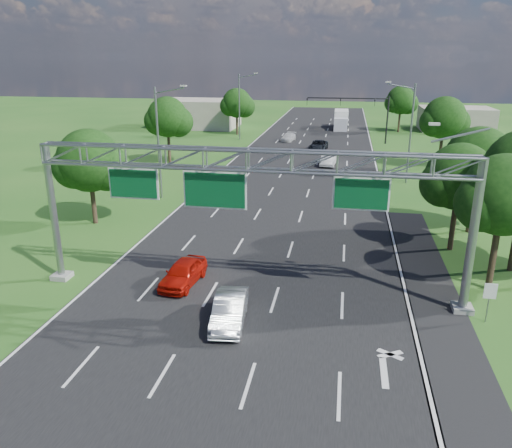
% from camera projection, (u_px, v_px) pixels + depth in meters
% --- Properties ---
extents(ground, '(220.00, 220.00, 0.00)m').
position_uv_depth(ground, '(284.00, 204.00, 44.48)').
color(ground, '#1E5318').
rests_on(ground, ground).
extents(road, '(18.00, 180.00, 0.02)m').
position_uv_depth(road, '(284.00, 204.00, 44.48)').
color(road, black).
rests_on(road, ground).
extents(road_flare, '(3.00, 30.00, 0.02)m').
position_uv_depth(road_flare, '(430.00, 292.00, 27.84)').
color(road_flare, black).
rests_on(road_flare, ground).
extents(sign_gantry, '(23.50, 1.00, 9.56)m').
position_uv_depth(sign_gantry, '(249.00, 172.00, 25.44)').
color(sign_gantry, gray).
rests_on(sign_gantry, ground).
extents(regulatory_sign, '(0.60, 0.08, 2.10)m').
position_uv_depth(regulatory_sign, '(490.00, 295.00, 24.17)').
color(regulatory_sign, gray).
rests_on(regulatory_sign, ground).
extents(traffic_signal, '(12.21, 0.24, 7.00)m').
position_uv_depth(traffic_signal, '(364.00, 108.00, 74.23)').
color(traffic_signal, black).
rests_on(traffic_signal, ground).
extents(streetlight_l_near, '(2.97, 0.22, 10.16)m').
position_uv_depth(streetlight_l_near, '(160.00, 138.00, 44.60)').
color(streetlight_l_near, gray).
rests_on(streetlight_l_near, ground).
extents(streetlight_l_far, '(2.97, 0.22, 10.16)m').
position_uv_depth(streetlight_l_far, '(241.00, 104.00, 77.26)').
color(streetlight_l_far, gray).
rests_on(streetlight_l_far, ground).
extents(streetlight_r_mid, '(2.97, 0.22, 10.16)m').
position_uv_depth(streetlight_r_mid, '(409.00, 129.00, 50.14)').
color(streetlight_r_mid, gray).
rests_on(streetlight_r_mid, ground).
extents(tree_cluster_right, '(9.91, 14.60, 8.68)m').
position_uv_depth(tree_cluster_right, '(506.00, 181.00, 30.22)').
color(tree_cluster_right, '#2D2116').
rests_on(tree_cluster_right, ground).
extents(tree_verge_la, '(5.76, 4.80, 7.40)m').
position_uv_depth(tree_verge_la, '(91.00, 164.00, 37.88)').
color(tree_verge_la, '#2D2116').
rests_on(tree_verge_la, ground).
extents(tree_verge_lb, '(5.76, 4.80, 8.06)m').
position_uv_depth(tree_verge_lb, '(168.00, 119.00, 59.46)').
color(tree_verge_lb, '#2D2116').
rests_on(tree_verge_lb, ground).
extents(tree_verge_lc, '(5.76, 4.80, 7.62)m').
position_uv_depth(tree_verge_lc, '(237.00, 104.00, 82.42)').
color(tree_verge_lc, '#2D2116').
rests_on(tree_verge_lc, ground).
extents(tree_verge_rd, '(5.76, 4.80, 8.28)m').
position_uv_depth(tree_verge_rd, '(445.00, 120.00, 56.82)').
color(tree_verge_rd, '#2D2116').
rests_on(tree_verge_rd, ground).
extents(tree_verge_re, '(5.76, 4.80, 7.84)m').
position_uv_depth(tree_verge_re, '(401.00, 101.00, 85.28)').
color(tree_verge_re, '#2D2116').
rests_on(tree_verge_re, ground).
extents(building_left, '(14.00, 10.00, 5.00)m').
position_uv_depth(building_left, '(199.00, 113.00, 92.16)').
color(building_left, gray).
rests_on(building_left, ground).
extents(building_right, '(12.00, 9.00, 4.00)m').
position_uv_depth(building_right, '(455.00, 119.00, 88.33)').
color(building_right, gray).
rests_on(building_right, ground).
extents(red_coupe, '(2.09, 4.29, 1.41)m').
position_uv_depth(red_coupe, '(183.00, 273.00, 28.58)').
color(red_coupe, '#B51308').
rests_on(red_coupe, ground).
extents(silver_sedan, '(1.90, 4.37, 1.40)m').
position_uv_depth(silver_sedan, '(229.00, 310.00, 24.39)').
color(silver_sedan, silver).
rests_on(silver_sedan, ground).
extents(car_queue_a, '(2.23, 4.32, 1.20)m').
position_uv_depth(car_queue_a, '(289.00, 137.00, 77.46)').
color(car_queue_a, silver).
rests_on(car_queue_a, ground).
extents(car_queue_b, '(2.61, 5.09, 1.37)m').
position_uv_depth(car_queue_b, '(319.00, 145.00, 69.70)').
color(car_queue_b, black).
rests_on(car_queue_b, ground).
extents(car_queue_d, '(1.98, 4.78, 1.54)m').
position_uv_depth(car_queue_d, '(329.00, 159.00, 60.15)').
color(car_queue_d, silver).
rests_on(car_queue_d, ground).
extents(box_truck, '(2.59, 8.48, 3.20)m').
position_uv_depth(box_truck, '(341.00, 120.00, 90.75)').
color(box_truck, silver).
rests_on(box_truck, ground).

